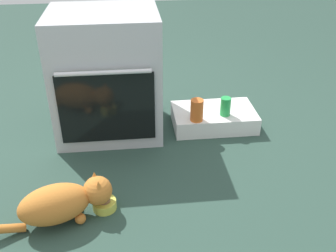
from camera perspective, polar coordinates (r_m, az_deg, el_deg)
name	(u,v)px	position (r m, az deg, el deg)	size (l,w,h in m)	color
ground	(116,162)	(2.26, -7.62, -5.29)	(8.00, 8.00, 0.00)	#284238
oven	(107,75)	(2.41, -9.00, 7.48)	(0.64, 0.57, 0.77)	#B7BABF
pantry_cabinet	(214,118)	(2.58, 6.74, 1.23)	(0.54, 0.33, 0.11)	white
food_bowl	(104,204)	(1.95, -9.35, -11.26)	(0.12, 0.12, 0.07)	#D1D14C
cat	(62,202)	(1.88, -15.37, -10.77)	(0.67, 0.28, 0.21)	#C6752D
sauce_jar	(197,110)	(2.40, 4.27, 2.34)	(0.08, 0.08, 0.14)	#D16023
soda_can	(225,106)	(2.48, 8.47, 2.87)	(0.07, 0.07, 0.12)	green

